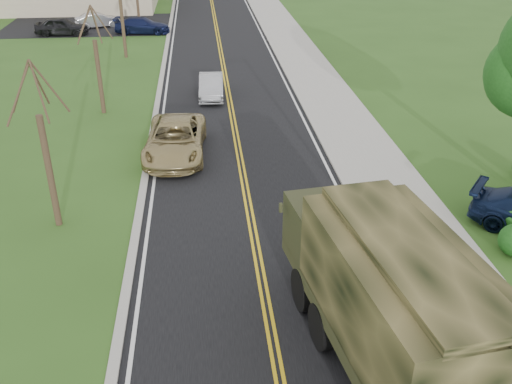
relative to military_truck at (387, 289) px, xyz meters
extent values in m
cube|color=black|center=(-2.60, 37.87, -2.30)|extent=(8.00, 120.00, 0.01)
cube|color=#9E998E|center=(1.55, 37.87, -2.24)|extent=(0.30, 120.00, 0.12)
cube|color=#9E998E|center=(3.30, 37.87, -2.25)|extent=(3.20, 120.00, 0.10)
cube|color=#9E998E|center=(-6.75, 37.87, -2.25)|extent=(0.30, 120.00, 0.10)
cylinder|color=#38281C|center=(-9.60, 7.87, -0.20)|extent=(0.24, 0.24, 4.20)
cylinder|color=#38281C|center=(-9.12, 7.99, 2.82)|extent=(1.01, 0.33, 1.90)
cylinder|color=#38281C|center=(-9.56, 8.48, 2.75)|extent=(0.13, 1.29, 1.74)
cylinder|color=#38281C|center=(-10.06, 8.04, 2.82)|extent=(0.98, 0.43, 1.90)
cylinder|color=#38281C|center=(-9.98, 7.39, 2.75)|extent=(0.79, 1.05, 1.77)
cylinder|color=#38281C|center=(-9.33, 7.45, 2.82)|extent=(0.58, 0.90, 1.90)
cylinder|color=#38281C|center=(-9.60, 19.87, -0.32)|extent=(0.24, 0.24, 3.96)
cylinder|color=#38281C|center=(-9.15, 19.99, 2.53)|extent=(0.96, 0.32, 1.79)
cylinder|color=#38281C|center=(-9.56, 20.45, 2.46)|extent=(0.12, 1.22, 1.65)
cylinder|color=#38281C|center=(-10.03, 20.03, 2.53)|extent=(0.93, 0.41, 1.79)
cylinder|color=#38281C|center=(-9.96, 19.41, 2.46)|extent=(0.75, 0.99, 1.67)
cylinder|color=#38281C|center=(-9.34, 19.48, 2.53)|extent=(0.55, 0.85, 1.80)
cylinder|color=#38281C|center=(-9.60, 31.87, -0.08)|extent=(0.24, 0.24, 4.44)
cylinder|color=#38281C|center=(-9.60, 43.87, -0.26)|extent=(0.24, 0.24, 4.08)
cube|color=black|center=(-12.60, 43.87, -2.29)|extent=(18.00, 10.00, 0.02)
cylinder|color=black|center=(-1.32, 0.76, -1.68)|extent=(0.57, 1.30, 1.26)
cylinder|color=black|center=(1.06, 1.09, -1.68)|extent=(0.57, 1.30, 1.26)
cylinder|color=black|center=(-1.54, 2.34, -1.68)|extent=(0.57, 1.30, 1.26)
cylinder|color=black|center=(0.84, 2.67, -1.68)|extent=(0.57, 1.30, 1.26)
cube|color=#32341C|center=(-0.03, 0.25, -1.11)|extent=(3.81, 8.29, 0.40)
cube|color=#32341C|center=(-0.44, 3.13, -0.14)|extent=(3.01, 2.53, 1.60)
cube|color=black|center=(-0.58, 4.15, 0.09)|extent=(2.50, 0.44, 0.80)
cube|color=#32341C|center=(0.10, -0.71, -0.82)|extent=(3.66, 6.38, 0.17)
cube|color=black|center=(0.10, -0.71, 0.38)|extent=(3.66, 6.38, 2.28)
cube|color=black|center=(0.10, -0.71, 1.58)|extent=(2.64, 6.24, 0.29)
imported|color=tan|center=(-5.49, 13.67, -1.52)|extent=(2.93, 5.80, 1.57)
imported|color=#A8A9AD|center=(-3.61, 21.99, -1.65)|extent=(1.52, 4.01, 1.30)
imported|color=black|center=(-15.71, 39.87, -1.56)|extent=(4.43, 1.96, 1.48)
imported|color=#B7B7BC|center=(-13.13, 42.81, -1.67)|extent=(4.11, 2.60, 1.28)
imported|color=#0F163A|center=(-8.99, 39.87, -1.62)|extent=(4.87, 2.41, 1.36)
camera|label=1|loc=(-4.21, -10.62, 8.41)|focal=40.00mm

